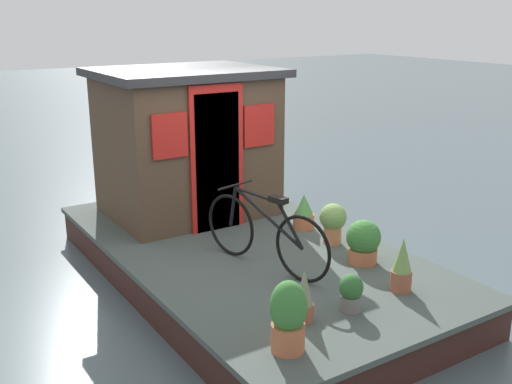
{
  "coord_description": "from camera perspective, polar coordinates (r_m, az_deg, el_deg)",
  "views": [
    {
      "loc": [
        -5.56,
        3.45,
        3.03
      ],
      "look_at": [
        -0.2,
        0.0,
        1.13
      ],
      "focal_mm": 42.26,
      "sensor_mm": 36.0,
      "label": 1
    }
  ],
  "objects": [
    {
      "name": "potted_plant_sage",
      "position": [
        4.86,
        3.07,
        -11.66
      ],
      "size": [
        0.3,
        0.3,
        0.6
      ],
      "color": "#B2603D",
      "rests_on": "houseboat_deck"
    },
    {
      "name": "bicycle",
      "position": [
        6.32,
        0.83,
        -3.91
      ],
      "size": [
        1.68,
        0.57,
        0.84
      ],
      "color": "black",
      "rests_on": "houseboat_deck"
    },
    {
      "name": "potted_plant_succulent",
      "position": [
        6.01,
        13.65,
        -6.83
      ],
      "size": [
        0.21,
        0.21,
        0.54
      ],
      "color": "#935138",
      "rests_on": "houseboat_deck"
    },
    {
      "name": "potted_plant_geranium",
      "position": [
        7.54,
        4.54,
        -1.94
      ],
      "size": [
        0.26,
        0.26,
        0.44
      ],
      "color": "#B2603D",
      "rests_on": "houseboat_deck"
    },
    {
      "name": "houseboat_cabin",
      "position": [
        8.02,
        -6.56,
        4.76
      ],
      "size": [
        1.8,
        2.23,
        1.92
      ],
      "color": "#4C3828",
      "rests_on": "houseboat_deck"
    },
    {
      "name": "potted_plant_ivy",
      "position": [
        7.07,
        7.29,
        -2.74
      ],
      "size": [
        0.32,
        0.32,
        0.49
      ],
      "color": "#C6754C",
      "rests_on": "houseboat_deck"
    },
    {
      "name": "potted_plant_basil",
      "position": [
        6.59,
        10.12,
        -4.61
      ],
      "size": [
        0.37,
        0.37,
        0.48
      ],
      "color": "#B2603D",
      "rests_on": "houseboat_deck"
    },
    {
      "name": "ground_plane",
      "position": [
        7.21,
        -0.87,
        -8.27
      ],
      "size": [
        60.0,
        60.0,
        0.0
      ],
      "primitive_type": "plane",
      "color": "#4C5B60"
    },
    {
      "name": "potted_plant_mint",
      "position": [
        5.34,
        4.56,
        -9.83
      ],
      "size": [
        0.18,
        0.18,
        0.48
      ],
      "color": "#935138",
      "rests_on": "houseboat_deck"
    },
    {
      "name": "potted_plant_fern",
      "position": [
        5.56,
        8.98,
        -9.33
      ],
      "size": [
        0.22,
        0.22,
        0.36
      ],
      "color": "slate",
      "rests_on": "houseboat_deck"
    },
    {
      "name": "houseboat_deck",
      "position": [
        7.13,
        -0.88,
        -6.68
      ],
      "size": [
        5.2,
        2.86,
        0.43
      ],
      "color": "#424C47",
      "rests_on": "ground_plane"
    }
  ]
}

